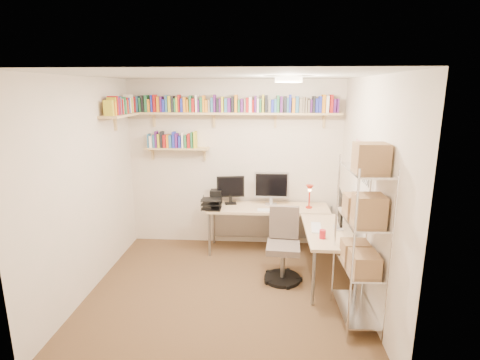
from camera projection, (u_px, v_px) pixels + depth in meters
name	position (u px, v px, depth m)	size (l,w,h in m)	color
ground	(225.00, 290.00, 4.50)	(3.20, 3.20, 0.00)	#47341E
room_shell	(224.00, 164.00, 4.14)	(3.24, 3.04, 2.52)	beige
wall_shelves	(205.00, 113.00, 5.31)	(3.12, 1.09, 0.80)	#DCB87C
corner_desk	(274.00, 213.00, 5.23)	(1.95, 1.74, 1.19)	#D0B987
office_chair	(283.00, 250.00, 4.71)	(0.48, 0.49, 0.92)	black
wire_rack	(364.00, 219.00, 3.63)	(0.39, 0.75, 1.88)	silver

